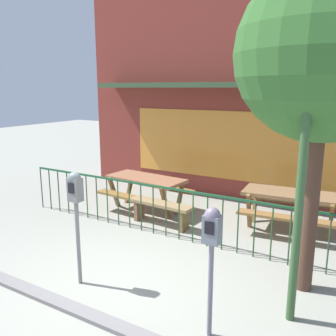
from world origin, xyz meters
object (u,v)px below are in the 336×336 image
at_px(patio_bench, 161,208).
at_px(street_tree, 324,55).
at_px(parking_meter_far, 212,239).
at_px(picnic_table_left, 146,184).
at_px(picnic_table_right, 291,201).
at_px(street_lamp, 308,102).
at_px(parking_meter_near, 76,199).

bearing_deg(patio_bench, street_tree, -19.02).
relative_size(parking_meter_far, street_tree, 0.36).
distance_m(patio_bench, street_tree, 4.20).
relative_size(patio_bench, street_tree, 0.33).
xyz_separation_m(patio_bench, parking_meter_far, (2.24, -2.61, 0.82)).
bearing_deg(picnic_table_left, picnic_table_right, 7.71).
bearing_deg(picnic_table_left, street_lamp, -33.27).
relative_size(parking_meter_near, parking_meter_far, 1.08).
height_order(patio_bench, parking_meter_near, parking_meter_near).
bearing_deg(parking_meter_far, street_tree, 65.26).
distance_m(picnic_table_left, parking_meter_far, 4.44).
xyz_separation_m(parking_meter_near, street_tree, (2.79, 1.49, 1.87)).
distance_m(picnic_table_right, parking_meter_near, 4.20).
bearing_deg(parking_meter_near, street_tree, 28.05).
distance_m(street_tree, street_lamp, 0.97).
bearing_deg(street_tree, parking_meter_far, -114.74).
height_order(parking_meter_near, street_tree, street_tree).
height_order(picnic_table_right, patio_bench, picnic_table_right).
bearing_deg(picnic_table_left, street_tree, -23.68).
height_order(patio_bench, parking_meter_far, parking_meter_far).
height_order(street_tree, street_lamp, street_tree).
height_order(parking_meter_far, street_lamp, street_lamp).
distance_m(picnic_table_left, patio_bench, 1.01).
height_order(picnic_table_left, patio_bench, picnic_table_left).
distance_m(picnic_table_right, street_lamp, 3.55).
height_order(picnic_table_left, parking_meter_near, parking_meter_near).
bearing_deg(parking_meter_near, street_lamp, 13.62).
relative_size(picnic_table_left, picnic_table_right, 1.00).
distance_m(parking_meter_far, street_tree, 2.62).
bearing_deg(picnic_table_left, parking_meter_far, -46.96).
xyz_separation_m(picnic_table_left, parking_meter_far, (3.01, -3.22, 0.56)).
xyz_separation_m(picnic_table_right, patio_bench, (-2.33, -1.03, -0.26)).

